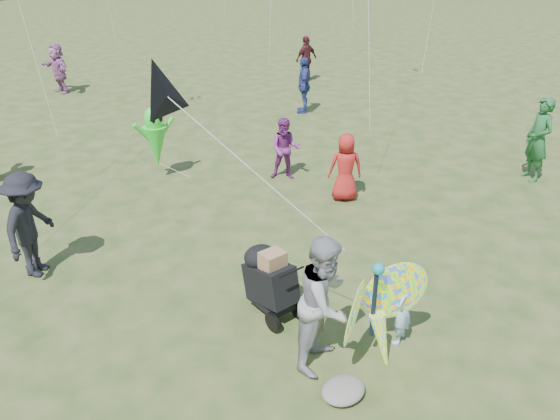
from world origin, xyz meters
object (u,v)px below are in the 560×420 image
object	(u,v)px
jogging_stroller	(269,278)
child_girl	(402,309)
crowd_a	(345,167)
crowd_e	(285,149)
alien_kite	(156,139)
adult_man	(325,302)
crowd_h	(306,59)
butterfly_kite	(378,314)
crowd_f	(538,139)
crowd_j	(58,68)
crowd_b	(29,225)
crowd_c	(304,85)

from	to	relation	value
jogging_stroller	child_girl	bearing A→B (deg)	-58.47
crowd_a	crowd_e	distance (m)	1.73
jogging_stroller	alien_kite	xyz separation A→B (m)	(1.08, 5.75, 0.36)
adult_man	jogging_stroller	size ratio (longest dim) A/B	1.72
alien_kite	crowd_h	bearing A→B (deg)	30.41
adult_man	butterfly_kite	size ratio (longest dim) A/B	1.08
crowd_f	crowd_j	size ratio (longest dim) A/B	1.10
crowd_f	jogging_stroller	xyz separation A→B (m)	(-7.99, -0.29, -0.36)
crowd_h	crowd_f	bearing A→B (deg)	75.56
butterfly_kite	crowd_f	bearing A→B (deg)	14.89
child_girl	alien_kite	xyz separation A→B (m)	(0.04, 7.42, 0.43)
crowd_f	alien_kite	size ratio (longest dim) A/B	1.12
jogging_stroller	alien_kite	world-z (taller)	alien_kite
crowd_e	crowd_f	distance (m)	5.82
crowd_j	alien_kite	bearing A→B (deg)	-13.72
adult_man	crowd_b	bearing A→B (deg)	92.73
crowd_e	jogging_stroller	bearing A→B (deg)	-90.70
child_girl	crowd_h	world-z (taller)	crowd_h
crowd_a	crowd_j	bearing A→B (deg)	-47.82
child_girl	butterfly_kite	xyz separation A→B (m)	(-0.56, -0.04, 0.21)
crowd_e	jogging_stroller	size ratio (longest dim) A/B	1.34
crowd_e	crowd_j	bearing A→B (deg)	137.83
child_girl	crowd_e	distance (m)	6.09
crowd_c	crowd_f	distance (m)	7.61
crowd_b	crowd_j	size ratio (longest dim) A/B	1.03
child_girl	crowd_e	bearing A→B (deg)	-138.65
crowd_f	butterfly_kite	size ratio (longest dim) A/B	1.13
crowd_b	crowd_c	size ratio (longest dim) A/B	1.02
crowd_b	crowd_f	distance (m)	10.84
child_girl	alien_kite	world-z (taller)	alien_kite
crowd_f	crowd_h	xyz separation A→B (m)	(2.29, 10.86, -0.10)
child_girl	adult_man	size ratio (longest dim) A/B	0.57
alien_kite	crowd_b	bearing A→B (deg)	-144.93
child_girl	crowd_c	world-z (taller)	crowd_c
adult_man	crowd_f	world-z (taller)	crowd_f
adult_man	crowd_j	bearing A→B (deg)	58.54
child_girl	crowd_a	xyz separation A→B (m)	(2.69, 3.88, 0.20)
crowd_e	crowd_a	bearing A→B (deg)	-39.97
crowd_e	alien_kite	bearing A→B (deg)	-177.17
alien_kite	crowd_e	bearing A→B (deg)	-37.77
jogging_stroller	crowd_c	bearing A→B (deg)	46.51
crowd_h	crowd_e	bearing A→B (deg)	44.05
crowd_h	alien_kite	size ratio (longest dim) A/B	1.01
crowd_h	butterfly_kite	bearing A→B (deg)	50.13
crowd_f	crowd_c	bearing A→B (deg)	-148.80
adult_man	jogging_stroller	distance (m)	1.34
crowd_b	alien_kite	bearing A→B (deg)	-9.97
adult_man	crowd_b	xyz separation A→B (m)	(-2.35, 4.59, -0.03)
crowd_b	crowd_h	size ratio (longest dim) A/B	1.04
butterfly_kite	alien_kite	xyz separation A→B (m)	(0.60, 7.46, 0.23)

